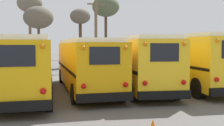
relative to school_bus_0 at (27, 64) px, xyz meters
name	(u,v)px	position (x,y,z in m)	size (l,w,h in m)	color
ground_plane	(114,91)	(4.74, 0.43, -1.67)	(160.00, 160.00, 0.00)	#5B5956
school_bus_0	(27,64)	(0.00, 0.00, 0.00)	(2.73, 10.74, 3.05)	#EAAA0F
school_bus_1	(85,63)	(3.16, 1.05, -0.05)	(3.00, 10.44, 2.98)	#E5A00C
school_bus_2	(136,61)	(6.33, 1.37, 0.03)	(2.86, 10.98, 3.14)	yellow
school_bus_3	(184,59)	(9.49, 1.28, 0.12)	(2.50, 10.58, 3.28)	yellow
utility_pole	(96,31)	(5.67, 14.43, 2.45)	(1.80, 0.31, 7.97)	brown
bare_tree_0	(106,7)	(8.13, 22.33, 6.08)	(3.66, 3.66, 9.24)	#473323
bare_tree_1	(38,18)	(-0.30, 15.22, 3.84)	(3.12, 3.12, 6.73)	brown
bare_tree_2	(80,18)	(4.44, 19.59, 4.33)	(2.51, 2.51, 7.16)	#473323
bare_tree_3	(30,4)	(-1.59, 20.11, 5.89)	(3.00, 3.00, 8.85)	brown
fence_line	(96,65)	(4.74, 8.00, -0.68)	(17.55, 0.06, 1.42)	#939399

